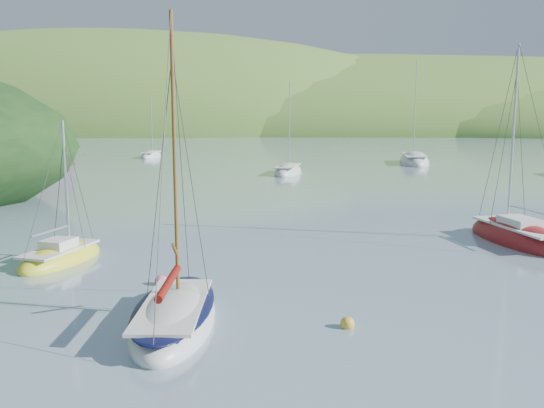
{
  "coord_description": "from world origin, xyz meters",
  "views": [
    {
      "loc": [
        -0.61,
        -18.04,
        6.8
      ],
      "look_at": [
        -1.76,
        8.0,
        2.58
      ],
      "focal_mm": 40.0,
      "sensor_mm": 36.0,
      "label": 1
    }
  ],
  "objects_px": {
    "daysailer_white": "(174,318)",
    "distant_sloop_a": "(288,172)",
    "sloop_red": "(517,238)",
    "distant_sloop_c": "(151,156)",
    "distant_sloop_b": "(414,162)",
    "sailboat_yellow": "(61,258)"
  },
  "relations": [
    {
      "from": "sloop_red",
      "to": "distant_sloop_c",
      "type": "relative_size",
      "value": 1.24
    },
    {
      "from": "daysailer_white",
      "to": "distant_sloop_b",
      "type": "bearing_deg",
      "value": 70.01
    },
    {
      "from": "distant_sloop_a",
      "to": "distant_sloop_c",
      "type": "bearing_deg",
      "value": 143.74
    },
    {
      "from": "daysailer_white",
      "to": "distant_sloop_a",
      "type": "distance_m",
      "value": 43.41
    },
    {
      "from": "daysailer_white",
      "to": "distant_sloop_c",
      "type": "relative_size",
      "value": 1.2
    },
    {
      "from": "sloop_red",
      "to": "sailboat_yellow",
      "type": "xyz_separation_m",
      "value": [
        -21.52,
        -4.79,
        -0.04
      ]
    },
    {
      "from": "distant_sloop_b",
      "to": "daysailer_white",
      "type": "bearing_deg",
      "value": -102.82
    },
    {
      "from": "distant_sloop_a",
      "to": "sloop_red",
      "type": "bearing_deg",
      "value": -59.34
    },
    {
      "from": "sloop_red",
      "to": "distant_sloop_a",
      "type": "height_order",
      "value": "sloop_red"
    },
    {
      "from": "daysailer_white",
      "to": "distant_sloop_c",
      "type": "xyz_separation_m",
      "value": [
        -15.96,
        62.4,
        -0.07
      ]
    },
    {
      "from": "sloop_red",
      "to": "distant_sloop_c",
      "type": "bearing_deg",
      "value": 106.08
    },
    {
      "from": "daysailer_white",
      "to": "distant_sloop_a",
      "type": "bearing_deg",
      "value": 84.18
    },
    {
      "from": "distant_sloop_a",
      "to": "distant_sloop_c",
      "type": "relative_size",
      "value": 1.17
    },
    {
      "from": "sailboat_yellow",
      "to": "distant_sloop_c",
      "type": "relative_size",
      "value": 0.79
    },
    {
      "from": "distant_sloop_b",
      "to": "sloop_red",
      "type": "bearing_deg",
      "value": -88.7
    },
    {
      "from": "distant_sloop_c",
      "to": "sloop_red",
      "type": "bearing_deg",
      "value": -55.46
    },
    {
      "from": "sailboat_yellow",
      "to": "distant_sloop_a",
      "type": "relative_size",
      "value": 0.67
    },
    {
      "from": "daysailer_white",
      "to": "distant_sloop_b",
      "type": "distance_m",
      "value": 57.75
    },
    {
      "from": "distant_sloop_b",
      "to": "distant_sloop_c",
      "type": "bearing_deg",
      "value": 172.57
    },
    {
      "from": "distant_sloop_a",
      "to": "distant_sloop_b",
      "type": "xyz_separation_m",
      "value": [
        14.92,
        11.65,
        0.04
      ]
    },
    {
      "from": "sloop_red",
      "to": "distant_sloop_b",
      "type": "xyz_separation_m",
      "value": [
        2.77,
        42.64,
        0.01
      ]
    },
    {
      "from": "daysailer_white",
      "to": "sailboat_yellow",
      "type": "distance_m",
      "value": 10.02
    }
  ]
}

